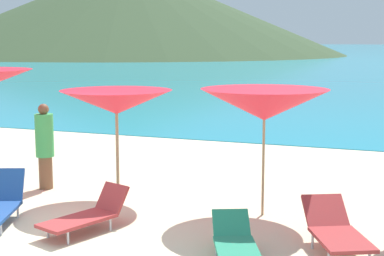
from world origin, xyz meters
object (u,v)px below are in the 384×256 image
umbrella_2 (116,102)px  beachgoer_1 (45,145)px  lounge_chair_2 (336,229)px  umbrella_3 (264,105)px  lounge_chair_4 (87,214)px  lounge_chair_1 (235,243)px

umbrella_2 → beachgoer_1: size_ratio=1.33×
lounge_chair_2 → umbrella_2: bearing=135.9°
umbrella_3 → lounge_chair_2: bearing=-44.6°
lounge_chair_2 → beachgoer_1: beachgoer_1 is taller
lounge_chair_4 → lounge_chair_1: bearing=10.7°
umbrella_2 → lounge_chair_4: 2.37m
umbrella_3 → lounge_chair_4: (-2.30, -1.78, -1.59)m
lounge_chair_4 → beachgoer_1: size_ratio=0.91×
lounge_chair_1 → beachgoer_1: 5.21m
umbrella_3 → lounge_chair_4: 3.31m
beachgoer_1 → lounge_chair_2: bearing=-93.1°
umbrella_2 → lounge_chair_2: 4.52m
lounge_chair_1 → lounge_chair_2: lounge_chair_2 is taller
lounge_chair_2 → lounge_chair_4: bearing=160.9°
umbrella_2 → lounge_chair_4: size_ratio=1.46×
lounge_chair_1 → lounge_chair_4: bearing=147.5°
beachgoer_1 → lounge_chair_4: bearing=-121.2°
umbrella_2 → umbrella_3: bearing=0.3°
umbrella_2 → beachgoer_1: umbrella_2 is taller
lounge_chair_1 → lounge_chair_2: size_ratio=0.95×
umbrella_2 → lounge_chair_2: bearing=-18.1°
umbrella_2 → lounge_chair_4: umbrella_2 is taller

